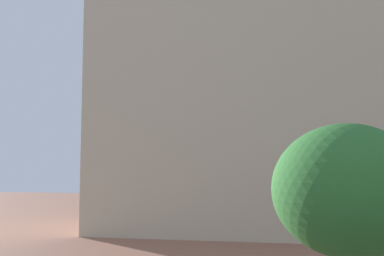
# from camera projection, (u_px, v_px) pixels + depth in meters

# --- Properties ---
(landmark_building) EXTENTS (23.42, 10.15, 41.70)m
(landmark_building) POSITION_uv_depth(u_px,v_px,m) (256.00, 67.00, 32.47)
(landmark_building) COLOR beige
(landmark_building) RESTS_ON ground_plane
(tree_curb_far) EXTENTS (4.34, 4.34, 6.10)m
(tree_curb_far) POSITION_uv_depth(u_px,v_px,m) (347.00, 190.00, 12.38)
(tree_curb_far) COLOR #4C3823
(tree_curb_far) RESTS_ON ground_plane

